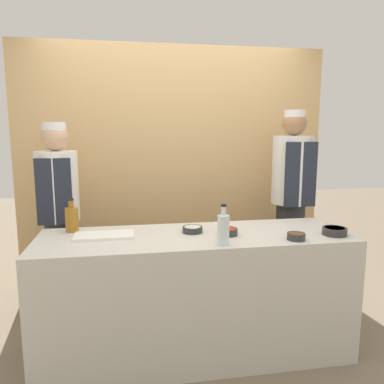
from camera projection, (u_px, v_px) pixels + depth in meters
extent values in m
plane|color=#756651|center=(195.00, 351.00, 2.75)|extent=(14.00, 14.00, 0.00)
cube|color=tan|center=(174.00, 171.00, 3.74)|extent=(2.97, 0.18, 2.40)
cube|color=beige|center=(195.00, 294.00, 2.68)|extent=(2.17, 0.69, 0.88)
cylinder|color=#2D2D2D|center=(228.00, 232.00, 2.60)|extent=(0.13, 0.13, 0.05)
cylinder|color=red|center=(228.00, 229.00, 2.59)|extent=(0.11, 0.11, 0.01)
cylinder|color=#2D2D2D|center=(296.00, 236.00, 2.48)|extent=(0.12, 0.12, 0.05)
cylinder|color=brown|center=(296.00, 234.00, 2.48)|extent=(0.10, 0.10, 0.01)
cylinder|color=#2D2D2D|center=(335.00, 231.00, 2.60)|extent=(0.17, 0.17, 0.05)
cylinder|color=#703384|center=(335.00, 229.00, 2.60)|extent=(0.14, 0.14, 0.02)
cylinder|color=#2D2D2D|center=(192.00, 229.00, 2.67)|extent=(0.14, 0.14, 0.04)
cylinder|color=silver|center=(192.00, 227.00, 2.66)|extent=(0.12, 0.12, 0.01)
cube|color=white|center=(104.00, 236.00, 2.55)|extent=(0.40, 0.20, 0.02)
cylinder|color=silver|center=(223.00, 230.00, 2.36)|extent=(0.08, 0.08, 0.19)
cylinder|color=silver|center=(224.00, 211.00, 2.34)|extent=(0.03, 0.03, 0.06)
cylinder|color=black|center=(224.00, 205.00, 2.34)|extent=(0.03, 0.03, 0.02)
cylinder|color=#9E661E|center=(72.00, 220.00, 2.68)|extent=(0.09, 0.09, 0.17)
cylinder|color=#9E661E|center=(71.00, 204.00, 2.66)|extent=(0.04, 0.04, 0.05)
cylinder|color=black|center=(71.00, 199.00, 2.66)|extent=(0.04, 0.04, 0.01)
cylinder|color=#28282D|center=(62.00, 269.00, 3.20)|extent=(0.25, 0.25, 0.86)
cylinder|color=white|center=(57.00, 186.00, 3.09)|extent=(0.34, 0.34, 0.58)
cube|color=#232838|center=(54.00, 192.00, 2.93)|extent=(0.27, 0.02, 0.53)
sphere|color=tan|center=(55.00, 137.00, 3.02)|extent=(0.22, 0.22, 0.22)
cylinder|color=white|center=(54.00, 127.00, 3.01)|extent=(0.19, 0.19, 0.08)
cylinder|color=#28282D|center=(289.00, 252.00, 3.54)|extent=(0.26, 0.26, 0.94)
cylinder|color=silver|center=(292.00, 170.00, 3.42)|extent=(0.37, 0.37, 0.62)
cube|color=#232838|center=(301.00, 175.00, 3.25)|extent=(0.29, 0.02, 0.57)
sphere|color=#9E704C|center=(294.00, 124.00, 3.35)|extent=(0.22, 0.22, 0.22)
cylinder|color=white|center=(295.00, 114.00, 3.34)|extent=(0.18, 0.18, 0.08)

